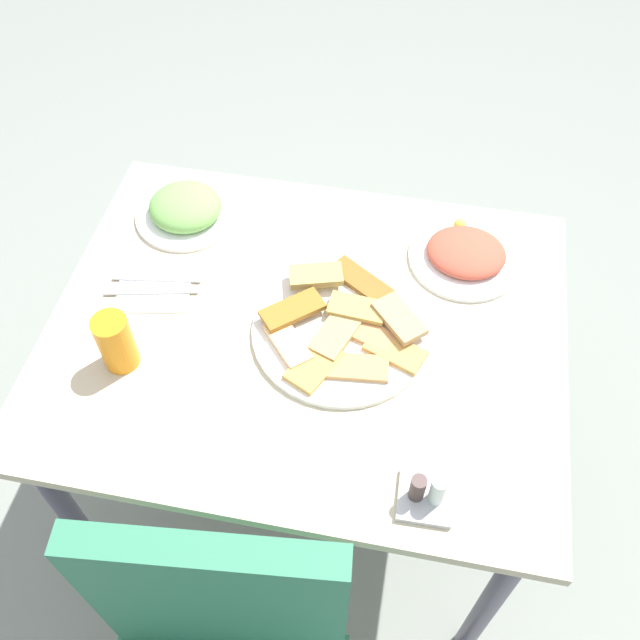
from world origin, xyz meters
TOP-DOWN VIEW (x-y plane):
  - ground_plane at (0.00, 0.00)m, footprint 6.00×6.00m
  - dining_table at (0.00, 0.00)m, footprint 1.01×0.81m
  - pide_platter at (-0.07, -0.00)m, footprint 0.35×0.36m
  - salad_plate_greens at (-0.29, -0.24)m, footprint 0.24×0.24m
  - salad_plate_rice at (0.32, -0.25)m, footprint 0.23×0.23m
  - soda_can at (0.32, 0.14)m, footprint 0.09×0.09m
  - paper_napkin at (0.33, -0.05)m, footprint 0.17×0.17m
  - fork at (0.33, -0.06)m, footprint 0.18×0.05m
  - spoon at (0.33, -0.03)m, footprint 0.19×0.06m
  - condiment_caddy at (-0.27, 0.31)m, footprint 0.09×0.09m

SIDE VIEW (x-z plane):
  - ground_plane at x=0.00m, z-range 0.00..0.00m
  - dining_table at x=0.00m, z-range 0.27..0.97m
  - paper_napkin at x=0.33m, z-range 0.71..0.71m
  - fork at x=0.33m, z-range 0.71..0.71m
  - spoon at x=0.33m, z-range 0.71..0.71m
  - pide_platter at x=-0.07m, z-range 0.70..0.74m
  - salad_plate_greens at x=-0.29m, z-range 0.70..0.74m
  - condiment_caddy at x=-0.27m, z-range 0.69..0.77m
  - salad_plate_rice at x=0.32m, z-range 0.69..0.76m
  - soda_can at x=0.32m, z-range 0.71..0.83m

